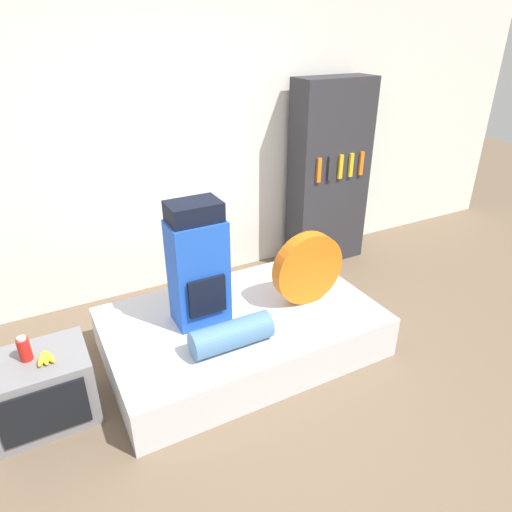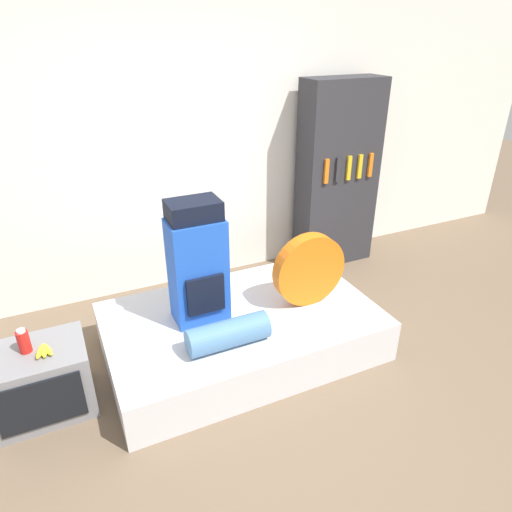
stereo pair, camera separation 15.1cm
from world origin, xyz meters
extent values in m
plane|color=brown|center=(0.00, 0.00, 0.00)|extent=(16.00, 16.00, 0.00)
cube|color=white|center=(0.00, 2.06, 1.30)|extent=(8.00, 0.05, 2.60)
cube|color=silver|center=(-0.04, 0.81, 0.16)|extent=(1.96, 1.21, 0.32)
cube|color=blue|center=(-0.32, 0.90, 0.70)|extent=(0.38, 0.26, 0.76)
cube|color=black|center=(-0.32, 0.91, 1.15)|extent=(0.35, 0.24, 0.13)
cube|color=black|center=(-0.32, 0.75, 0.59)|extent=(0.26, 0.03, 0.27)
cylinder|color=orange|center=(0.48, 0.74, 0.60)|extent=(0.56, 0.11, 0.56)
cylinder|color=teal|center=(-0.27, 0.50, 0.42)|extent=(0.55, 0.19, 0.19)
cube|color=gray|center=(-1.43, 0.78, 0.23)|extent=(0.60, 0.45, 0.46)
cube|color=black|center=(-1.43, 0.55, 0.24)|extent=(0.48, 0.02, 0.33)
cylinder|color=red|center=(-1.46, 0.80, 0.53)|extent=(0.07, 0.07, 0.14)
cylinder|color=white|center=(-1.46, 0.80, 0.61)|extent=(0.05, 0.05, 0.02)
ellipsoid|color=yellow|center=(-1.38, 0.74, 0.47)|extent=(0.08, 0.15, 0.04)
ellipsoid|color=yellow|center=(-1.36, 0.74, 0.47)|extent=(0.04, 0.14, 0.04)
ellipsoid|color=yellow|center=(-1.34, 0.74, 0.47)|extent=(0.08, 0.15, 0.04)
cube|color=#2D2D33|center=(1.42, 1.80, 0.91)|extent=(0.78, 0.32, 1.81)
cube|color=orange|center=(1.18, 1.63, 1.03)|extent=(0.04, 0.02, 0.23)
cube|color=#2D2D33|center=(1.30, 1.63, 1.03)|extent=(0.04, 0.02, 0.23)
cube|color=gold|center=(1.42, 1.63, 1.03)|extent=(0.04, 0.02, 0.23)
cube|color=gold|center=(1.55, 1.63, 1.03)|extent=(0.04, 0.02, 0.23)
cube|color=orange|center=(1.67, 1.63, 1.03)|extent=(0.04, 0.02, 0.23)
camera|label=1|loc=(-1.26, -1.71, 2.23)|focal=32.00mm
camera|label=2|loc=(-1.13, -1.78, 2.23)|focal=32.00mm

